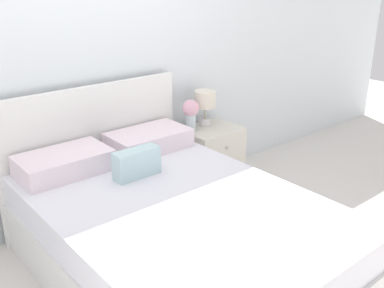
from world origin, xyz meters
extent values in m
plane|color=silver|center=(0.00, 0.00, 0.00)|extent=(12.00, 12.00, 0.00)
cube|color=white|center=(0.00, 0.07, 1.30)|extent=(8.00, 0.06, 2.60)
cube|color=white|center=(0.00, -1.03, 0.16)|extent=(1.41, 2.05, 0.33)
cube|color=white|center=(0.00, -1.03, 0.43)|extent=(1.38, 2.01, 0.21)
cube|color=white|center=(0.00, -0.03, 0.51)|extent=(1.44, 0.05, 1.03)
cube|color=white|center=(-0.34, -0.25, 0.61)|extent=(0.59, 0.36, 0.14)
cube|color=white|center=(0.34, -0.25, 0.61)|extent=(0.59, 0.36, 0.14)
cube|color=silver|center=(0.00, -0.61, 0.63)|extent=(0.31, 0.11, 0.19)
cube|color=silver|center=(1.00, -0.22, 0.27)|extent=(0.48, 0.39, 0.54)
sphere|color=#B2AD93|center=(1.00, -0.42, 0.42)|extent=(0.02, 0.02, 0.02)
cylinder|color=white|center=(1.01, -0.13, 0.57)|extent=(0.10, 0.10, 0.06)
cylinder|color=#B7B29E|center=(1.01, -0.13, 0.66)|extent=(0.02, 0.02, 0.10)
cylinder|color=silver|center=(1.01, -0.13, 0.78)|extent=(0.18, 0.18, 0.14)
cylinder|color=silver|center=(0.82, -0.17, 0.62)|extent=(0.08, 0.08, 0.15)
sphere|color=#EFB2C6|center=(0.82, -0.17, 0.74)|extent=(0.14, 0.14, 0.14)
sphere|color=#609356|center=(0.85, -0.17, 0.71)|extent=(0.06, 0.06, 0.06)
camera|label=1|loc=(-1.43, -2.88, 1.79)|focal=42.00mm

